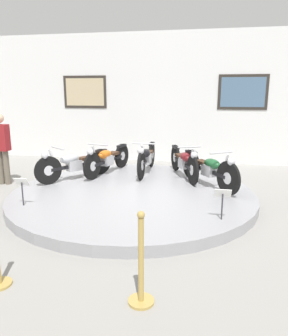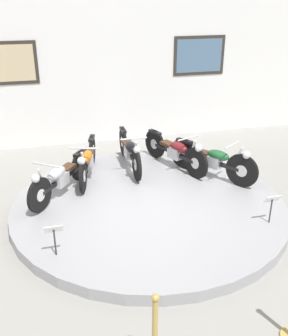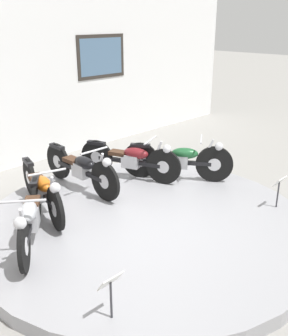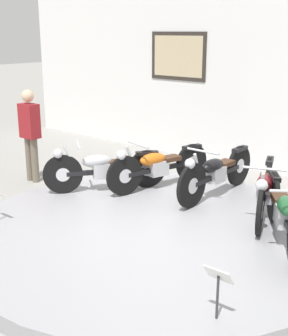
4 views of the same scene
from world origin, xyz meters
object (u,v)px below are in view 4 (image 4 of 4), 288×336
motorcycle_green (285,212)px  visitor_standing (30,130)px  motorcycle_silver (103,168)px  info_placard_front_centre (218,282)px  motorcycle_maroon (265,189)px  motorcycle_orange (158,165)px  motorcycle_black (216,172)px

motorcycle_green → visitor_standing: bearing=-179.1°
visitor_standing → motorcycle_silver: bearing=2.4°
motorcycle_green → info_placard_front_centre: bearing=-83.6°
motorcycle_maroon → info_placard_front_centre: size_ratio=3.67×
motorcycle_maroon → motorcycle_orange: bearing=-179.9°
motorcycle_maroon → info_placard_front_centre: (0.78, -2.50, -0.02)m
motorcycle_orange → visitor_standing: (-2.33, -0.73, 0.38)m
motorcycle_maroon → visitor_standing: visitor_standing is taller
info_placard_front_centre → motorcycle_black: bearing=122.0°
motorcycle_green → visitor_standing: visitor_standing is taller
motorcycle_orange → motorcycle_green: bearing=-15.1°
motorcycle_maroon → info_placard_front_centre: motorcycle_maroon is taller
motorcycle_orange → motorcycle_maroon: size_ratio=1.02×
motorcycle_silver → motorcycle_orange: size_ratio=0.83×
motorcycle_orange → motorcycle_black: 0.97m
motorcycle_green → motorcycle_orange: bearing=164.9°
motorcycle_maroon → info_placard_front_centre: bearing=-72.6°
info_placard_front_centre → visitor_standing: (-4.98, 1.76, 0.39)m
motorcycle_silver → motorcycle_maroon: 2.54m
motorcycle_orange → motorcycle_maroon: 1.87m
motorcycle_orange → info_placard_front_centre: 3.64m
visitor_standing → motorcycle_black: bearing=16.8°
motorcycle_silver → motorcycle_orange: (0.58, 0.66, 0.00)m
motorcycle_black → motorcycle_maroon: size_ratio=1.07×
motorcycle_silver → visitor_standing: (-1.74, -0.07, 0.38)m
motorcycle_black → visitor_standing: 3.43m
info_placard_front_centre → visitor_standing: 5.30m
motorcycle_black → info_placard_front_centre: 3.24m
motorcycle_maroon → motorcycle_green: size_ratio=1.12×
motorcycle_silver → motorcycle_green: motorcycle_green is taller
motorcycle_black → visitor_standing: size_ratio=1.21×
motorcycle_maroon → motorcycle_green: bearing=-48.9°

